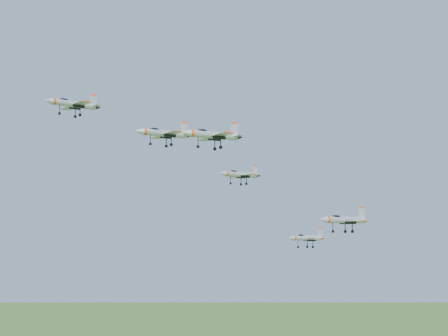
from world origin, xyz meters
name	(u,v)px	position (x,y,z in m)	size (l,w,h in m)	color
jet_lead	(72,104)	(-28.28, 10.18, 135.23)	(12.90, 11.00, 3.52)	#AFB4BC
jet_left_high	(163,133)	(-9.89, 4.13, 129.06)	(13.73, 11.51, 3.68)	#AFB4BC
jet_right_high	(212,135)	(-5.49, -14.34, 126.15)	(13.26, 11.04, 3.54)	#AFB4BC
jet_left_low	(240,174)	(9.07, 7.55, 121.20)	(11.67, 9.86, 3.15)	#AFB4BC
jet_right_low	(344,220)	(22.90, -14.03, 110.51)	(12.76, 10.61, 3.41)	#AFB4BC
jet_trail	(306,238)	(20.95, -1.74, 106.84)	(10.66, 8.95, 2.86)	#AFB4BC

